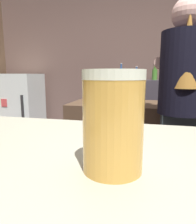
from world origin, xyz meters
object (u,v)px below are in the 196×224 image
mixing_bowl (108,99)px  bottle_soy (155,74)px  mini_fridge (21,109)px  bartender (182,101)px  bottle_vinegar (121,73)px  bottle_hot_sauce (136,75)px  bottle_olive_oil (172,73)px  pint_glass_near (113,122)px

mixing_bowl → bottle_soy: 1.27m
mini_fridge → bartender: 2.77m
bottle_soy → bottle_vinegar: bottle_vinegar is taller
bottle_hot_sauce → bartender: bearing=-76.0°
mixing_bowl → bottle_hot_sauce: bottle_hot_sauce is taller
mini_fridge → bottle_hot_sauce: bearing=7.1°
bottle_hot_sauce → mixing_bowl: bearing=-100.2°
mini_fridge → bottle_hot_sauce: 1.99m
mixing_bowl → bottle_olive_oil: bearing=57.4°
bartender → bottle_vinegar: 1.75m
bottle_hot_sauce → bottle_olive_oil: bottle_olive_oil is taller
bottle_soy → bottle_vinegar: bearing=-176.6°
bottle_soy → bottle_hot_sauce: size_ratio=1.10×
mini_fridge → bottle_soy: size_ratio=5.19×
mixing_bowl → pint_glass_near: size_ratio=1.45×
pint_glass_near → bottle_soy: bottle_soy is taller
bottle_olive_oil → bottle_vinegar: (-0.73, -0.02, -0.01)m
mixing_bowl → pint_glass_near: bearing=-79.0°
bartender → bottle_hot_sauce: bartender is taller
bottle_soy → bottle_hot_sauce: bottle_soy is taller
bottle_vinegar → bartender: bearing=-68.0°
mixing_bowl → bottle_vinegar: bearing=90.5°
bottle_hot_sauce → bottle_vinegar: 0.24m
mini_fridge → bottle_olive_oil: size_ratio=4.40×
pint_glass_near → bottle_olive_oil: bottle_olive_oil is taller
mini_fridge → pint_glass_near: 3.50m
bartender → mixing_bowl: (-0.64, 0.50, -0.06)m
bartender → mixing_bowl: 0.81m
bottle_soy → bottle_hot_sauce: bearing=167.4°
bottle_olive_oil → bottle_hot_sauce: bearing=171.7°
mini_fridge → bartender: (2.32, -1.47, 0.38)m
mini_fridge → bottle_hot_sauce: (1.89, 0.24, 0.57)m
bottle_vinegar → bottle_hot_sauce: bearing=21.7°
bartender → bottle_vinegar: (-0.65, 1.61, 0.21)m
mixing_bowl → bottle_olive_oil: (0.72, 1.13, 0.28)m
mini_fridge → bartender: size_ratio=0.70×
pint_glass_near → bottle_soy: bearing=87.5°
bottle_hot_sauce → bottle_vinegar: bearing=-158.3°
mixing_bowl → pint_glass_near: pint_glass_near is taller
bartender → bottle_soy: size_ratio=7.39×
bottle_vinegar → bottle_soy: bearing=3.4°
bottle_soy → bottle_vinegar: (-0.50, -0.03, 0.01)m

